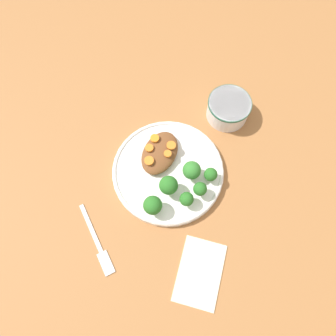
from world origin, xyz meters
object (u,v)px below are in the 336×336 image
(fork, at_px, (98,245))
(napkin, at_px, (200,273))
(dip_bowl, at_px, (228,108))
(plate, at_px, (168,171))

(fork, distance_m, napkin, 0.24)
(dip_bowl, xyz_separation_m, fork, (-0.45, 0.15, -0.03))
(fork, bearing_deg, napkin, 48.38)
(plate, height_order, fork, plate)
(plate, bearing_deg, fork, 162.42)
(plate, xyz_separation_m, napkin, (-0.19, -0.16, -0.01))
(plate, distance_m, fork, 0.24)
(plate, distance_m, dip_bowl, 0.23)
(plate, bearing_deg, napkin, -139.20)
(plate, distance_m, napkin, 0.25)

